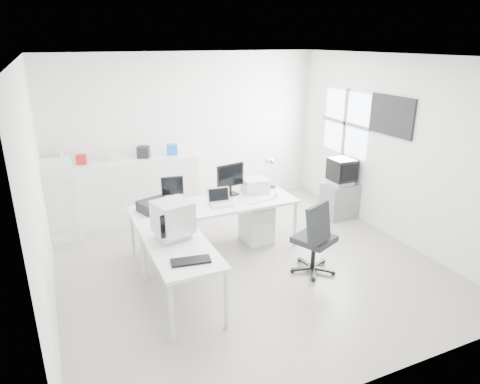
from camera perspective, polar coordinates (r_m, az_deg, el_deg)
name	(u,v)px	position (r m, az deg, el deg)	size (l,w,h in m)	color
floor	(246,262)	(6.15, 0.77, -9.38)	(5.00, 5.00, 0.01)	#B1AA9F
ceiling	(247,56)	(5.38, 0.91, 17.67)	(5.00, 5.00, 0.01)	white
back_wall	(188,132)	(7.88, -6.91, 7.92)	(5.00, 0.02, 2.80)	silver
left_wall	(38,195)	(5.13, -25.39, -0.33)	(0.02, 5.00, 2.80)	silver
right_wall	(394,149)	(7.00, 19.82, 5.40)	(0.02, 5.00, 2.80)	silver
window	(345,123)	(7.83, 13.87, 8.92)	(0.02, 1.20, 1.10)	white
wall_picture	(392,116)	(6.96, 19.55, 9.57)	(0.04, 0.90, 0.60)	black
main_desk	(215,227)	(6.33, -3.29, -4.73)	(2.40, 0.80, 0.75)	silver
side_desk	(182,275)	(5.17, -7.80, -10.91)	(0.70, 1.40, 0.75)	silver
drawer_pedestal	(257,223)	(6.66, 2.21, -4.14)	(0.40, 0.50, 0.60)	silver
inkjet_printer	(155,205)	(6.03, -11.28, -1.77)	(0.42, 0.32, 0.15)	black
lcd_monitor_small	(173,191)	(6.19, -8.98, 0.15)	(0.31, 0.18, 0.39)	black
lcd_monitor_large	(230,180)	(6.45, -1.28, 1.61)	(0.46, 0.18, 0.48)	black
laptop	(221,198)	(6.07, -2.60, -0.79)	(0.35, 0.36, 0.23)	#B7B7BA
white_keyboard	(260,200)	(6.30, 2.66, -1.07)	(0.42, 0.13, 0.02)	silver
white_mouse	(276,195)	(6.47, 4.85, -0.37)	(0.06, 0.06, 0.06)	silver
laser_printer	(255,185)	(6.62, 2.02, 0.89)	(0.38, 0.32, 0.21)	silver
desk_lamp	(273,174)	(6.80, 4.39, 2.43)	(0.15, 0.15, 0.46)	silver
crt_monitor	(173,220)	(5.11, -8.93, -3.68)	(0.41, 0.41, 0.47)	#B7B7BA
black_keyboard	(191,261)	(4.64, -6.59, -9.12)	(0.42, 0.17, 0.03)	black
office_chair	(314,236)	(5.79, 9.89, -5.75)	(0.61, 0.61, 1.06)	#282B2D
tv_cabinet	(339,200)	(7.76, 13.13, -1.11)	(0.56, 0.45, 0.61)	slate
crt_tv	(342,172)	(7.59, 13.43, 2.62)	(0.50, 0.48, 0.45)	black
sideboard	(135,189)	(7.62, -13.85, 0.37)	(2.17, 0.54, 1.09)	silver
clutter_box_a	(82,160)	(7.36, -20.37, 4.08)	(0.15, 0.14, 0.15)	#A41817
clutter_box_b	(113,157)	(7.40, -16.52, 4.54)	(0.14, 0.12, 0.14)	silver
clutter_box_c	(143,152)	(7.47, -12.75, 5.23)	(0.20, 0.18, 0.20)	black
clutter_box_d	(172,149)	(7.58, -9.04, 5.62)	(0.18, 0.16, 0.18)	blue
clutter_bottle	(61,159)	(7.38, -22.74, 4.08)	(0.07, 0.07, 0.22)	silver
filing_cabinet	(61,201)	(7.16, -22.76, -1.11)	(0.44, 0.53, 1.27)	silver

